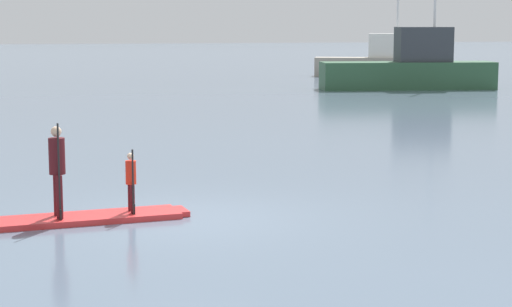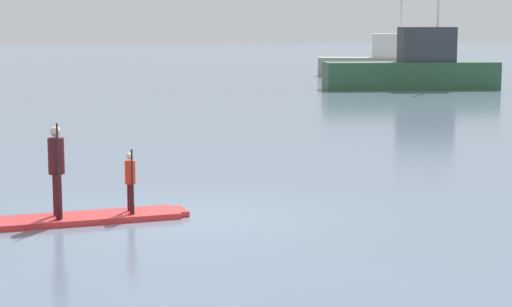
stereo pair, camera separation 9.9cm
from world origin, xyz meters
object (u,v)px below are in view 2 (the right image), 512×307
at_px(fishing_boat_white_large, 414,68).
at_px(paddleboard_near, 79,218).
at_px(motor_boat_small_navy, 381,62).
at_px(paddler_adult, 57,165).
at_px(paddler_child_solo, 130,179).

bearing_deg(fishing_boat_white_large, paddleboard_near, -121.30).
distance_m(paddleboard_near, motor_boat_small_navy, 41.83).
bearing_deg(fishing_boat_white_large, paddler_adult, -121.76).
bearing_deg(motor_boat_small_navy, paddleboard_near, -116.17).
distance_m(paddler_adult, fishing_boat_white_large, 32.12).
height_order(paddler_adult, fishing_boat_white_large, fishing_boat_white_large).
xyz_separation_m(paddleboard_near, motor_boat_small_navy, (18.44, 37.53, 0.82)).
bearing_deg(paddler_adult, paddler_child_solo, 7.78).
bearing_deg(paddler_adult, motor_boat_small_navy, 63.45).
distance_m(paddler_adult, paddler_child_solo, 1.28).
xyz_separation_m(paddler_child_solo, motor_boat_small_navy, (17.55, 37.42, 0.19)).
relative_size(fishing_boat_white_large, motor_boat_small_navy, 1.19).
height_order(paddler_child_solo, motor_boat_small_navy, motor_boat_small_navy).
distance_m(paddleboard_near, paddler_child_solo, 1.10).
xyz_separation_m(fishing_boat_white_large, motor_boat_small_navy, (1.87, 10.28, -0.16)).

